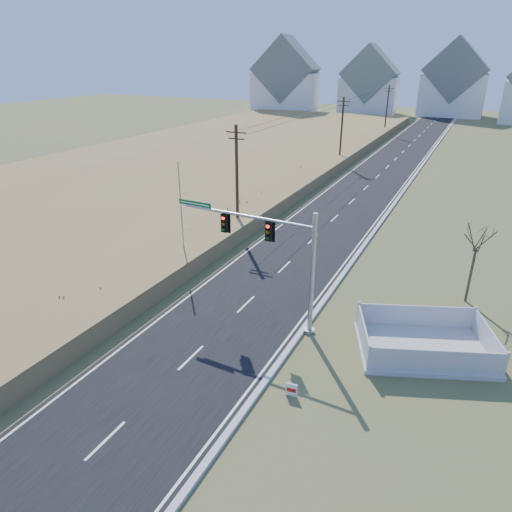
{
  "coord_description": "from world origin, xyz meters",
  "views": [
    {
      "loc": [
        11.29,
        -17.49,
        13.93
      ],
      "look_at": [
        0.68,
        4.02,
        3.4
      ],
      "focal_mm": 32.0,
      "sensor_mm": 36.0,
      "label": 1
    }
  ],
  "objects": [
    {
      "name": "reed_marsh",
      "position": [
        -24.0,
        40.0,
        0.65
      ],
      "size": [
        38.0,
        110.0,
        1.3
      ],
      "primitive_type": "cube",
      "color": "olive",
      "rests_on": "ground"
    },
    {
      "name": "utility_pole_mid",
      "position": [
        -6.5,
        45.0,
        4.68
      ],
      "size": [
        1.8,
        0.26,
        9.0
      ],
      "color": "#422D1E",
      "rests_on": "ground"
    },
    {
      "name": "condo_nw",
      "position": [
        -38.0,
        100.0,
        7.7
      ],
      "size": [
        17.69,
        13.38,
        19.05
      ],
      "rotation": [
        0.0,
        0.0,
        0.14
      ],
      "color": "silver",
      "rests_on": "ground"
    },
    {
      "name": "bare_tree",
      "position": [
        11.98,
        10.49,
        4.24
      ],
      "size": [
        1.99,
        1.99,
        5.26
      ],
      "color": "#4C3F33",
      "rests_on": "ground"
    },
    {
      "name": "curb",
      "position": [
        4.15,
        50.0,
        0.09
      ],
      "size": [
        0.3,
        180.0,
        0.18
      ],
      "primitive_type": "cube",
      "color": "#B2AFA8",
      "rests_on": "ground"
    },
    {
      "name": "road",
      "position": [
        0.0,
        50.0,
        0.03
      ],
      "size": [
        8.0,
        180.0,
        0.06
      ],
      "primitive_type": "cube",
      "color": "black",
      "rests_on": "ground"
    },
    {
      "name": "ground",
      "position": [
        0.0,
        0.0,
        0.0
      ],
      "size": [
        260.0,
        260.0,
        0.0
      ],
      "primitive_type": "plane",
      "color": "#535A2B",
      "rests_on": "ground"
    },
    {
      "name": "fence_enclosure",
      "position": [
        10.34,
        3.84,
        0.29
      ],
      "size": [
        7.68,
        6.51,
        1.49
      ],
      "rotation": [
        0.0,
        0.0,
        0.38
      ],
      "color": "#B7B5AD",
      "rests_on": "ground"
    },
    {
      "name": "utility_pole_far",
      "position": [
        -6.5,
        75.0,
        4.68
      ],
      "size": [
        1.8,
        0.26,
        9.0
      ],
      "color": "#422D1E",
      "rests_on": "ground"
    },
    {
      "name": "flagpole",
      "position": [
        -7.0,
        7.67,
        2.98
      ],
      "size": [
        0.34,
        0.34,
        7.46
      ],
      "color": "#B7B5AD",
      "rests_on": "ground"
    },
    {
      "name": "open_sign",
      "position": [
        5.57,
        -2.32,
        0.35
      ],
      "size": [
        0.53,
        0.12,
        0.66
      ],
      "rotation": [
        0.0,
        0.0,
        0.11
      ],
      "color": "white",
      "rests_on": "ground"
    },
    {
      "name": "traffic_signal_mast",
      "position": [
        2.65,
        2.97,
        4.26
      ],
      "size": [
        8.65,
        0.69,
        6.89
      ],
      "rotation": [
        0.0,
        0.0,
        -0.04
      ],
      "color": "#9EA0A5",
      "rests_on": "ground"
    },
    {
      "name": "utility_pole_near",
      "position": [
        -6.5,
        15.0,
        4.68
      ],
      "size": [
        1.8,
        0.26,
        9.0
      ],
      "color": "#422D1E",
      "rests_on": "ground"
    },
    {
      "name": "condo_n",
      "position": [
        2.0,
        112.0,
        7.61
      ],
      "size": [
        15.27,
        10.2,
        18.54
      ],
      "color": "silver",
      "rests_on": "ground"
    },
    {
      "name": "condo_nnw",
      "position": [
        -18.0,
        108.0,
        6.94
      ],
      "size": [
        14.93,
        11.17,
        17.03
      ],
      "rotation": [
        0.0,
        0.0,
        0.07
      ],
      "color": "silver",
      "rests_on": "ground"
    }
  ]
}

